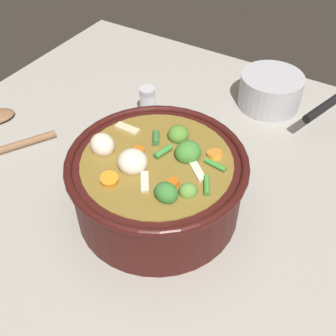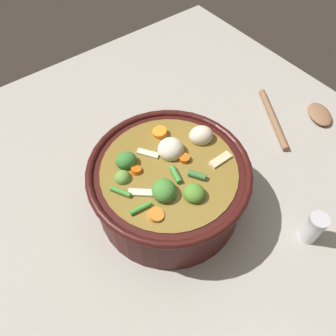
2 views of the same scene
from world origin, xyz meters
TOP-DOWN VIEW (x-y plane):
  - ground_plane at (0.00, 0.00)m, footprint 1.10×1.10m
  - cooking_pot at (-0.00, 0.00)m, footprint 0.29×0.29m
  - wooden_spoon at (0.01, 0.40)m, footprint 0.19×0.20m
  - salt_shaker at (0.22, 0.16)m, footprint 0.03×0.03m

SIDE VIEW (x-z plane):
  - ground_plane at x=0.00m, z-range 0.00..0.00m
  - wooden_spoon at x=0.01m, z-range 0.00..0.02m
  - salt_shaker at x=0.22m, z-range 0.00..0.07m
  - cooking_pot at x=0.00m, z-range -0.01..0.13m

